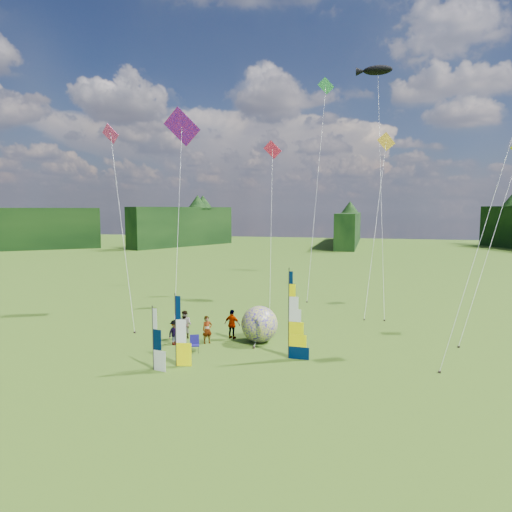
% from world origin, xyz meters
% --- Properties ---
extents(ground, '(220.00, 220.00, 0.00)m').
position_xyz_m(ground, '(0.00, 0.00, 0.00)').
color(ground, olive).
rests_on(ground, ground).
extents(treeline_ring, '(210.00, 210.00, 8.00)m').
position_xyz_m(treeline_ring, '(0.00, 0.00, 4.00)').
color(treeline_ring, '#1C3A11').
rests_on(treeline_ring, ground).
extents(feather_banner_main, '(1.30, 0.16, 4.77)m').
position_xyz_m(feather_banner_main, '(0.91, 3.64, 2.39)').
color(feather_banner_main, '#001234').
rests_on(feather_banner_main, ground).
extents(side_banner_left, '(1.02, 0.26, 3.68)m').
position_xyz_m(side_banner_left, '(-4.49, 1.02, 1.84)').
color(side_banner_left, '#FFEE00').
rests_on(side_banner_left, ground).
extents(side_banner_far, '(0.94, 0.28, 3.17)m').
position_xyz_m(side_banner_far, '(-5.34, 0.18, 1.58)').
color(side_banner_far, white).
rests_on(side_banner_far, ground).
extents(bol_inflatable, '(2.23, 2.23, 2.22)m').
position_xyz_m(bol_inflatable, '(-1.35, 6.22, 1.11)').
color(bol_inflatable, '#160098').
rests_on(bol_inflatable, ground).
extents(spectator_a, '(0.72, 0.70, 1.67)m').
position_xyz_m(spectator_a, '(-4.33, 5.18, 0.84)').
color(spectator_a, '#66594C').
rests_on(spectator_a, ground).
extents(spectator_b, '(0.89, 0.51, 1.74)m').
position_xyz_m(spectator_b, '(-6.04, 5.88, 0.87)').
color(spectator_b, '#66594C').
rests_on(spectator_b, ground).
extents(spectator_c, '(0.67, 1.04, 1.51)m').
position_xyz_m(spectator_c, '(-6.11, 4.42, 0.76)').
color(spectator_c, '#66594C').
rests_on(spectator_c, ground).
extents(spectator_d, '(1.15, 0.66, 1.84)m').
position_xyz_m(spectator_d, '(-3.17, 6.49, 0.92)').
color(spectator_d, '#66594C').
rests_on(spectator_d, ground).
extents(camp_chair, '(0.73, 0.73, 0.97)m').
position_xyz_m(camp_chair, '(-4.41, 3.34, 0.48)').
color(camp_chair, '#110E50').
rests_on(camp_chair, ground).
extents(kite_whale, '(10.13, 16.80, 23.00)m').
position_xyz_m(kite_whale, '(5.72, 20.26, 11.50)').
color(kite_whale, black).
rests_on(kite_whale, ground).
extents(kite_rainbow_delta, '(8.16, 12.65, 17.32)m').
position_xyz_m(kite_rainbow_delta, '(-8.98, 11.72, 8.66)').
color(kite_rainbow_delta, red).
rests_on(kite_rainbow_delta, ground).
extents(kite_parafoil, '(11.64, 13.04, 17.28)m').
position_xyz_m(kite_parafoil, '(11.28, 7.17, 8.64)').
color(kite_parafoil, red).
rests_on(kite_parafoil, ground).
extents(small_kite_red, '(3.91, 9.05, 14.50)m').
position_xyz_m(small_kite_red, '(-2.78, 15.94, 7.25)').
color(small_kite_red, '#F6234D').
rests_on(small_kite_red, ground).
extents(small_kite_orange, '(6.77, 12.04, 15.27)m').
position_xyz_m(small_kite_orange, '(5.44, 17.79, 7.64)').
color(small_kite_orange, yellow).
rests_on(small_kite_orange, ground).
extents(small_kite_yellow, '(10.38, 11.86, 13.31)m').
position_xyz_m(small_kite_yellow, '(12.60, 11.85, 6.66)').
color(small_kite_yellow, '#FAFB17').
rests_on(small_kite_yellow, ground).
extents(small_kite_pink, '(7.64, 8.05, 14.88)m').
position_xyz_m(small_kite_pink, '(-11.85, 8.52, 7.44)').
color(small_kite_pink, '#F63483').
rests_on(small_kite_pink, ground).
extents(small_kite_green, '(4.25, 11.34, 21.67)m').
position_xyz_m(small_kite_green, '(0.05, 22.95, 10.84)').
color(small_kite_green, green).
rests_on(small_kite_green, ground).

